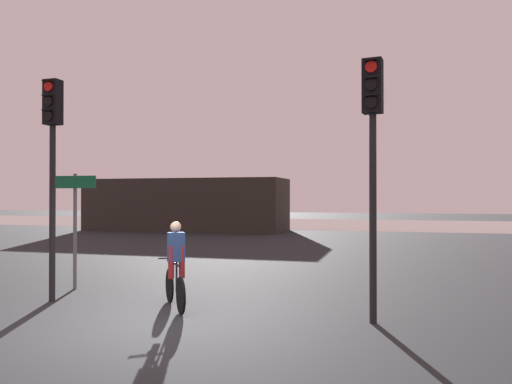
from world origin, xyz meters
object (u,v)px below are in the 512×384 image
at_px(traffic_light_near_left, 53,147).
at_px(direction_sign_post, 75,214).
at_px(traffic_light_near_right, 373,139).
at_px(cyclist, 176,265).
at_px(distant_building, 186,205).

height_order(traffic_light_near_left, direction_sign_post, traffic_light_near_left).
xyz_separation_m(traffic_light_near_left, traffic_light_near_right, (6.22, -0.07, -0.04)).
bearing_deg(cyclist, traffic_light_near_left, 144.80).
distance_m(distant_building, traffic_light_near_left, 21.25).
relative_size(traffic_light_near_left, traffic_light_near_right, 1.01).
distance_m(traffic_light_near_left, direction_sign_post, 1.89).
bearing_deg(traffic_light_near_right, cyclist, 6.34).
height_order(distant_building, traffic_light_near_left, traffic_light_near_left).
bearing_deg(distant_building, cyclist, -67.22).
bearing_deg(traffic_light_near_right, traffic_light_near_left, 7.32).
distance_m(distant_building, direction_sign_post, 19.89).
relative_size(distant_building, traffic_light_near_right, 2.84).
distance_m(direction_sign_post, cyclist, 3.38).
relative_size(traffic_light_near_right, cyclist, 2.69).
height_order(distant_building, cyclist, distant_building).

